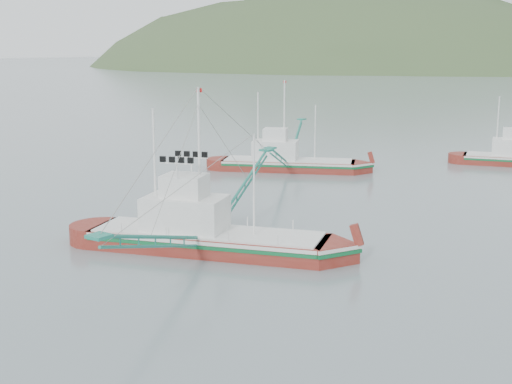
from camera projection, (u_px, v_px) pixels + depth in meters
The scene contains 4 objects.
ground at pixel (200, 260), 43.24m from camera, with size 1200.00×1200.00×0.00m, color slate.
main_boat at pixel (206, 217), 44.73m from camera, with size 15.65×26.66×11.11m.
bg_boat_left at pixel (287, 151), 73.72m from camera, with size 14.05×23.51×10.05m.
headland_left at pixel (343, 67), 433.51m from camera, with size 448.00×308.00×210.00m, color #364C27.
Camera 1 is at (26.42, -32.21, 12.78)m, focal length 50.00 mm.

